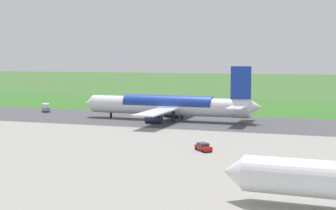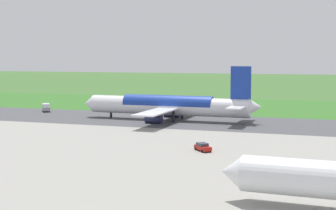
{
  "view_description": "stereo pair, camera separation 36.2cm",
  "coord_description": "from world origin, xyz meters",
  "views": [
    {
      "loc": [
        -49.66,
        135.48,
        18.4
      ],
      "look_at": [
        -4.5,
        0.0,
        4.5
      ],
      "focal_mm": 53.22,
      "sensor_mm": 36.0,
      "label": 1
    },
    {
      "loc": [
        -50.0,
        135.36,
        18.4
      ],
      "look_at": [
        -4.5,
        0.0,
        4.5
      ],
      "focal_mm": 53.22,
      "sensor_mm": 36.0,
      "label": 2
    }
  ],
  "objects": [
    {
      "name": "ground_plane",
      "position": [
        0.0,
        0.0,
        0.0
      ],
      "size": [
        800.0,
        800.0,
        0.0
      ],
      "primitive_type": "plane",
      "color": "#3D662D"
    },
    {
      "name": "runway_asphalt",
      "position": [
        0.0,
        0.0,
        0.03
      ],
      "size": [
        600.0,
        32.5,
        0.06
      ],
      "primitive_type": "cube",
      "color": "#47474C",
      "rests_on": "ground"
    },
    {
      "name": "apron_concrete",
      "position": [
        0.0,
        69.5,
        0.03
      ],
      "size": [
        440.0,
        110.0,
        0.05
      ],
      "primitive_type": "cube",
      "color": "gray",
      "rests_on": "ground"
    },
    {
      "name": "grass_verge_foreground",
      "position": [
        0.0,
        -39.62,
        0.02
      ],
      "size": [
        600.0,
        80.0,
        0.04
      ],
      "primitive_type": "cube",
      "color": "#346B27",
      "rests_on": "ground"
    },
    {
      "name": "airliner_main",
      "position": [
        -4.88,
        0.01,
        4.35
      ],
      "size": [
        54.02,
        44.1,
        15.88
      ],
      "color": "white",
      "rests_on": "ground"
    },
    {
      "name": "service_truck_baggage",
      "position": [
        41.63,
        -8.79,
        1.4
      ],
      "size": [
        5.23,
        6.01,
        2.65
      ],
      "color": "gray",
      "rests_on": "ground"
    },
    {
      "name": "service_car_followme",
      "position": [
        -25.9,
        42.41,
        0.84
      ],
      "size": [
        4.17,
        4.31,
        1.62
      ],
      "color": "#B21914",
      "rests_on": "ground"
    },
    {
      "name": "no_stopping_sign",
      "position": [
        15.71,
        -42.48,
        1.34
      ],
      "size": [
        0.6,
        0.1,
        2.23
      ],
      "color": "slate",
      "rests_on": "ground"
    },
    {
      "name": "traffic_cone_orange",
      "position": [
        23.45,
        -43.14,
        0.28
      ],
      "size": [
        0.4,
        0.4,
        0.55
      ],
      "primitive_type": "cone",
      "color": "orange",
      "rests_on": "ground"
    }
  ]
}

